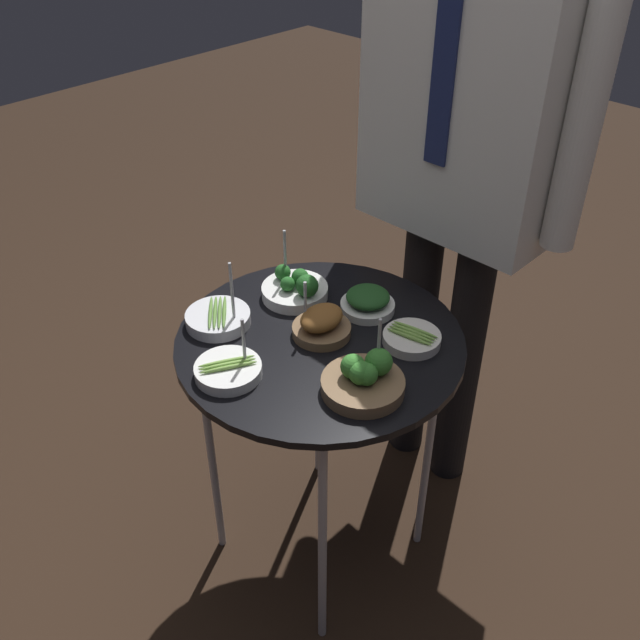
{
  "coord_description": "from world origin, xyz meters",
  "views": [
    {
      "loc": [
        0.87,
        -0.9,
        1.69
      ],
      "look_at": [
        0.0,
        0.0,
        0.77
      ],
      "focal_mm": 40.0,
      "sensor_mm": 36.0,
      "label": 1
    }
  ],
  "objects_px": {
    "serving_cart": "(320,358)",
    "bowl_broccoli_mid_left": "(296,288)",
    "bowl_spinach_back_right": "(368,301)",
    "bowl_broccoli_near_rim": "(364,378)",
    "bowl_asparagus_mid_right": "(218,318)",
    "bowl_asparagus_center": "(228,370)",
    "waiter_figure": "(466,135)",
    "bowl_asparagus_front_center": "(412,338)",
    "bowl_roast_front_right": "(321,324)"
  },
  "relations": [
    {
      "from": "serving_cart",
      "to": "bowl_broccoli_mid_left",
      "type": "height_order",
      "value": "bowl_broccoli_mid_left"
    },
    {
      "from": "bowl_spinach_back_right",
      "to": "bowl_broccoli_near_rim",
      "type": "bearing_deg",
      "value": -50.75
    },
    {
      "from": "bowl_asparagus_mid_right",
      "to": "serving_cart",
      "type": "bearing_deg",
      "value": 30.61
    },
    {
      "from": "bowl_broccoli_mid_left",
      "to": "bowl_spinach_back_right",
      "type": "xyz_separation_m",
      "value": [
        0.16,
        0.08,
        -0.0
      ]
    },
    {
      "from": "bowl_asparagus_mid_right",
      "to": "bowl_spinach_back_right",
      "type": "bearing_deg",
      "value": 52.73
    },
    {
      "from": "bowl_asparagus_mid_right",
      "to": "bowl_broccoli_near_rim",
      "type": "bearing_deg",
      "value": 8.7
    },
    {
      "from": "bowl_broccoli_near_rim",
      "to": "bowl_asparagus_mid_right",
      "type": "xyz_separation_m",
      "value": [
        -0.39,
        -0.06,
        -0.01
      ]
    },
    {
      "from": "serving_cart",
      "to": "bowl_asparagus_mid_right",
      "type": "relative_size",
      "value": 4.26
    },
    {
      "from": "bowl_broccoli_near_rim",
      "to": "bowl_broccoli_mid_left",
      "type": "height_order",
      "value": "bowl_broccoli_mid_left"
    },
    {
      "from": "bowl_asparagus_center",
      "to": "bowl_broccoli_mid_left",
      "type": "xyz_separation_m",
      "value": [
        -0.1,
        0.3,
        0.01
      ]
    },
    {
      "from": "bowl_broccoli_mid_left",
      "to": "waiter_figure",
      "type": "relative_size",
      "value": 0.1
    },
    {
      "from": "bowl_asparagus_mid_right",
      "to": "bowl_asparagus_front_center",
      "type": "height_order",
      "value": "bowl_asparagus_mid_right"
    },
    {
      "from": "bowl_spinach_back_right",
      "to": "bowl_asparagus_mid_right",
      "type": "distance_m",
      "value": 0.35
    },
    {
      "from": "bowl_asparagus_center",
      "to": "bowl_asparagus_mid_right",
      "type": "relative_size",
      "value": 0.83
    },
    {
      "from": "bowl_roast_front_right",
      "to": "waiter_figure",
      "type": "height_order",
      "value": "waiter_figure"
    },
    {
      "from": "bowl_broccoli_mid_left",
      "to": "bowl_asparagus_front_center",
      "type": "bearing_deg",
      "value": 9.26
    },
    {
      "from": "bowl_roast_front_right",
      "to": "bowl_asparagus_front_center",
      "type": "xyz_separation_m",
      "value": [
        0.16,
        0.11,
        -0.02
      ]
    },
    {
      "from": "bowl_broccoli_mid_left",
      "to": "bowl_spinach_back_right",
      "type": "relative_size",
      "value": 1.25
    },
    {
      "from": "serving_cart",
      "to": "bowl_spinach_back_right",
      "type": "distance_m",
      "value": 0.17
    },
    {
      "from": "bowl_asparagus_center",
      "to": "bowl_roast_front_right",
      "type": "bearing_deg",
      "value": 79.84
    },
    {
      "from": "bowl_broccoli_near_rim",
      "to": "bowl_spinach_back_right",
      "type": "relative_size",
      "value": 1.33
    },
    {
      "from": "bowl_roast_front_right",
      "to": "bowl_spinach_back_right",
      "type": "xyz_separation_m",
      "value": [
        0.01,
        0.14,
        -0.0
      ]
    },
    {
      "from": "bowl_broccoli_mid_left",
      "to": "bowl_roast_front_right",
      "type": "xyz_separation_m",
      "value": [
        0.15,
        -0.06,
        0.0
      ]
    },
    {
      "from": "bowl_broccoli_near_rim",
      "to": "bowl_roast_front_right",
      "type": "distance_m",
      "value": 0.2
    },
    {
      "from": "bowl_roast_front_right",
      "to": "bowl_asparagus_mid_right",
      "type": "relative_size",
      "value": 0.79
    },
    {
      "from": "bowl_asparagus_front_center",
      "to": "waiter_figure",
      "type": "relative_size",
      "value": 0.08
    },
    {
      "from": "bowl_broccoli_near_rim",
      "to": "bowl_spinach_back_right",
      "type": "distance_m",
      "value": 0.28
    },
    {
      "from": "waiter_figure",
      "to": "bowl_roast_front_right",
      "type": "bearing_deg",
      "value": -92.47
    },
    {
      "from": "bowl_broccoli_mid_left",
      "to": "bowl_asparagus_mid_right",
      "type": "bearing_deg",
      "value": -104.49
    },
    {
      "from": "bowl_asparagus_center",
      "to": "bowl_spinach_back_right",
      "type": "relative_size",
      "value": 1.1
    },
    {
      "from": "bowl_broccoli_mid_left",
      "to": "bowl_asparagus_front_center",
      "type": "height_order",
      "value": "bowl_broccoli_mid_left"
    },
    {
      "from": "bowl_asparagus_center",
      "to": "bowl_roast_front_right",
      "type": "xyz_separation_m",
      "value": [
        0.04,
        0.23,
        0.02
      ]
    },
    {
      "from": "bowl_roast_front_right",
      "to": "bowl_asparagus_mid_right",
      "type": "height_order",
      "value": "bowl_asparagus_mid_right"
    },
    {
      "from": "serving_cart",
      "to": "bowl_asparagus_mid_right",
      "type": "distance_m",
      "value": 0.25
    },
    {
      "from": "bowl_roast_front_right",
      "to": "waiter_figure",
      "type": "distance_m",
      "value": 0.55
    },
    {
      "from": "bowl_spinach_back_right",
      "to": "bowl_asparagus_mid_right",
      "type": "height_order",
      "value": "bowl_asparagus_mid_right"
    },
    {
      "from": "bowl_asparagus_mid_right",
      "to": "bowl_asparagus_front_center",
      "type": "xyz_separation_m",
      "value": [
        0.36,
        0.25,
        -0.0
      ]
    },
    {
      "from": "bowl_broccoli_near_rim",
      "to": "bowl_broccoli_mid_left",
      "type": "bearing_deg",
      "value": 157.58
    },
    {
      "from": "bowl_broccoli_near_rim",
      "to": "bowl_asparagus_center",
      "type": "bearing_deg",
      "value": -145.39
    },
    {
      "from": "bowl_spinach_back_right",
      "to": "waiter_figure",
      "type": "relative_size",
      "value": 0.08
    },
    {
      "from": "bowl_broccoli_near_rim",
      "to": "waiter_figure",
      "type": "relative_size",
      "value": 0.1
    },
    {
      "from": "bowl_asparagus_mid_right",
      "to": "waiter_figure",
      "type": "xyz_separation_m",
      "value": [
        0.22,
        0.59,
        0.32
      ]
    },
    {
      "from": "bowl_roast_front_right",
      "to": "serving_cart",
      "type": "bearing_deg",
      "value": -58.17
    },
    {
      "from": "bowl_roast_front_right",
      "to": "bowl_asparagus_mid_right",
      "type": "bearing_deg",
      "value": -145.81
    },
    {
      "from": "bowl_roast_front_right",
      "to": "bowl_spinach_back_right",
      "type": "relative_size",
      "value": 1.05
    },
    {
      "from": "bowl_broccoli_near_rim",
      "to": "bowl_broccoli_mid_left",
      "type": "relative_size",
      "value": 1.07
    },
    {
      "from": "bowl_asparagus_center",
      "to": "bowl_roast_front_right",
      "type": "height_order",
      "value": "bowl_roast_front_right"
    },
    {
      "from": "bowl_asparagus_front_center",
      "to": "waiter_figure",
      "type": "height_order",
      "value": "waiter_figure"
    },
    {
      "from": "bowl_asparagus_center",
      "to": "bowl_asparagus_mid_right",
      "type": "xyz_separation_m",
      "value": [
        -0.15,
        0.1,
        0.0
      ]
    },
    {
      "from": "bowl_broccoli_near_rim",
      "to": "bowl_broccoli_mid_left",
      "type": "xyz_separation_m",
      "value": [
        -0.33,
        0.14,
        -0.0
      ]
    }
  ]
}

